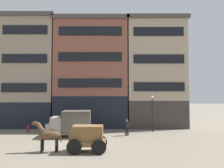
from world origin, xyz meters
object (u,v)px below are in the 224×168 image
(delivery_truck_near, at_px, (70,123))
(fire_hydrant_curbside, at_px, (27,128))
(pedestrian_officer, at_px, (126,126))
(streetlamp_curbside, at_px, (152,108))
(cargo_wagon, at_px, (87,137))
(draft_horse, at_px, (48,135))

(delivery_truck_near, height_order, fire_hydrant_curbside, delivery_truck_near)
(pedestrian_officer, relative_size, streetlamp_curbside, 0.44)
(delivery_truck_near, relative_size, streetlamp_curbside, 1.08)
(delivery_truck_near, distance_m, pedestrian_officer, 5.81)
(pedestrian_officer, distance_m, streetlamp_curbside, 3.97)
(cargo_wagon, xyz_separation_m, delivery_truck_near, (-2.31, 5.01, 0.28))
(cargo_wagon, relative_size, draft_horse, 1.24)
(draft_horse, bearing_deg, delivery_truck_near, 82.68)
(cargo_wagon, bearing_deg, draft_horse, 179.99)
(cargo_wagon, xyz_separation_m, pedestrian_officer, (3.46, 5.55, -0.17))
(cargo_wagon, xyz_separation_m, draft_horse, (-2.95, 0.00, 0.12))
(cargo_wagon, bearing_deg, pedestrian_officer, 58.07)
(cargo_wagon, height_order, delivery_truck_near, delivery_truck_near)
(pedestrian_officer, bearing_deg, streetlamp_curbside, 31.33)
(cargo_wagon, height_order, pedestrian_officer, cargo_wagon)
(delivery_truck_near, relative_size, fire_hydrant_curbside, 5.37)
(cargo_wagon, distance_m, fire_hydrant_curbside, 10.58)
(fire_hydrant_curbside, bearing_deg, draft_horse, -57.26)
(draft_horse, height_order, fire_hydrant_curbside, draft_horse)
(streetlamp_curbside, distance_m, fire_hydrant_curbside, 14.33)
(fire_hydrant_curbside, bearing_deg, cargo_wagon, -43.66)
(delivery_truck_near, distance_m, streetlamp_curbside, 9.23)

